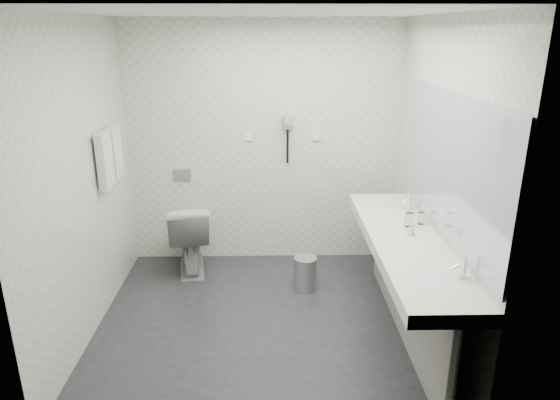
{
  "coord_description": "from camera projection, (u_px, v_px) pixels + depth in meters",
  "views": [
    {
      "loc": [
        0.07,
        -3.75,
        2.39
      ],
      "look_at": [
        0.15,
        0.15,
        1.05
      ],
      "focal_mm": 32.01,
      "sensor_mm": 36.0,
      "label": 1
    }
  ],
  "objects": [
    {
      "name": "floor",
      "position": [
        263.0,
        320.0,
        4.32
      ],
      "size": [
        2.8,
        2.8,
        0.0
      ],
      "primitive_type": "plane",
      "color": "#232327",
      "rests_on": "ground"
    },
    {
      "name": "ceiling",
      "position": [
        259.0,
        12.0,
        3.51
      ],
      "size": [
        2.8,
        2.8,
        0.0
      ],
      "primitive_type": "plane",
      "rotation": [
        3.14,
        0.0,
        0.0
      ],
      "color": "silver",
      "rests_on": "wall_back"
    },
    {
      "name": "wall_back",
      "position": [
        263.0,
        146.0,
        5.14
      ],
      "size": [
        2.8,
        0.0,
        2.8
      ],
      "primitive_type": "plane",
      "rotation": [
        1.57,
        0.0,
        0.0
      ],
      "color": "beige",
      "rests_on": "floor"
    },
    {
      "name": "wall_front",
      "position": [
        258.0,
        253.0,
        2.69
      ],
      "size": [
        2.8,
        0.0,
        2.8
      ],
      "primitive_type": "plane",
      "rotation": [
        -1.57,
        0.0,
        0.0
      ],
      "color": "beige",
      "rests_on": "floor"
    },
    {
      "name": "wall_left",
      "position": [
        82.0,
        183.0,
        3.89
      ],
      "size": [
        0.0,
        2.6,
        2.6
      ],
      "primitive_type": "plane",
      "rotation": [
        1.57,
        0.0,
        1.57
      ],
      "color": "beige",
      "rests_on": "floor"
    },
    {
      "name": "wall_right",
      "position": [
        438.0,
        181.0,
        3.94
      ],
      "size": [
        0.0,
        2.6,
        2.6
      ],
      "primitive_type": "plane",
      "rotation": [
        1.57,
        0.0,
        -1.57
      ],
      "color": "beige",
      "rests_on": "floor"
    },
    {
      "name": "vanity_counter",
      "position": [
        406.0,
        244.0,
        3.89
      ],
      "size": [
        0.55,
        2.2,
        0.1
      ],
      "primitive_type": "cube",
      "color": "silver",
      "rests_on": "floor"
    },
    {
      "name": "vanity_panel",
      "position": [
        404.0,
        292.0,
        4.03
      ],
      "size": [
        0.03,
        2.15,
        0.75
      ],
      "primitive_type": "cube",
      "color": "gray",
      "rests_on": "floor"
    },
    {
      "name": "vanity_post_near",
      "position": [
        453.0,
        377.0,
        3.05
      ],
      "size": [
        0.06,
        0.06,
        0.75
      ],
      "primitive_type": "cylinder",
      "color": "silver",
      "rests_on": "floor"
    },
    {
      "name": "vanity_post_far",
      "position": [
        381.0,
        240.0,
        5.02
      ],
      "size": [
        0.06,
        0.06,
        0.75
      ],
      "primitive_type": "cylinder",
      "color": "silver",
      "rests_on": "floor"
    },
    {
      "name": "mirror",
      "position": [
        448.0,
        163.0,
        3.69
      ],
      "size": [
        0.02,
        2.2,
        1.05
      ],
      "primitive_type": "cube",
      "color": "#B2BCC6",
      "rests_on": "wall_right"
    },
    {
      "name": "basin_near",
      "position": [
        432.0,
        280.0,
        3.27
      ],
      "size": [
        0.4,
        0.31,
        0.05
      ],
      "primitive_type": "ellipsoid",
      "color": "white",
      "rests_on": "vanity_counter"
    },
    {
      "name": "basin_far",
      "position": [
        387.0,
        211.0,
        4.5
      ],
      "size": [
        0.4,
        0.31,
        0.05
      ],
      "primitive_type": "ellipsoid",
      "color": "white",
      "rests_on": "vanity_counter"
    },
    {
      "name": "faucet_near",
      "position": [
        463.0,
        267.0,
        3.24
      ],
      "size": [
        0.04,
        0.04,
        0.15
      ],
      "primitive_type": "cylinder",
      "color": "silver",
      "rests_on": "vanity_counter"
    },
    {
      "name": "faucet_far",
      "position": [
        410.0,
        201.0,
        4.47
      ],
      "size": [
        0.04,
        0.04,
        0.15
      ],
      "primitive_type": "cylinder",
      "color": "silver",
      "rests_on": "vanity_counter"
    },
    {
      "name": "soap_bottle_a",
      "position": [
        411.0,
        230.0,
        3.92
      ],
      "size": [
        0.06,
        0.06,
        0.09
      ],
      "primitive_type": "imported",
      "rotation": [
        0.0,
        0.0,
        0.69
      ],
      "color": "silver",
      "rests_on": "vanity_counter"
    },
    {
      "name": "glass_left",
      "position": [
        409.0,
        220.0,
        4.09
      ],
      "size": [
        0.09,
        0.09,
        0.12
      ],
      "primitive_type": "cylinder",
      "rotation": [
        0.0,
        0.0,
        -0.41
      ],
      "color": "silver",
      "rests_on": "vanity_counter"
    },
    {
      "name": "glass_right",
      "position": [
        421.0,
        218.0,
        4.15
      ],
      "size": [
        0.07,
        0.07,
        0.1
      ],
      "primitive_type": "cylinder",
      "rotation": [
        0.0,
        0.0,
        -0.25
      ],
      "color": "silver",
      "rests_on": "vanity_counter"
    },
    {
      "name": "toilet",
      "position": [
        189.0,
        236.0,
        5.13
      ],
      "size": [
        0.53,
        0.79,
        0.74
      ],
      "primitive_type": "imported",
      "rotation": [
        0.0,
        0.0,
        3.3
      ],
      "color": "white",
      "rests_on": "floor"
    },
    {
      "name": "flush_plate",
      "position": [
        182.0,
        174.0,
        5.21
      ],
      "size": [
        0.18,
        0.02,
        0.12
      ],
      "primitive_type": "cube",
      "color": "#B2B5BA",
      "rests_on": "wall_back"
    },
    {
      "name": "pedal_bin",
      "position": [
        305.0,
        274.0,
        4.8
      ],
      "size": [
        0.29,
        0.29,
        0.31
      ],
      "primitive_type": "cylinder",
      "rotation": [
        0.0,
        0.0,
        -0.38
      ],
      "color": "#B2B5BA",
      "rests_on": "floor"
    },
    {
      "name": "bin_lid",
      "position": [
        305.0,
        258.0,
        4.75
      ],
      "size": [
        0.22,
        0.22,
        0.02
      ],
      "primitive_type": "cylinder",
      "color": "#B2B5BA",
      "rests_on": "pedal_bin"
    },
    {
      "name": "towel_rail",
      "position": [
        106.0,
        132.0,
        4.31
      ],
      "size": [
        0.02,
        0.62,
        0.02
      ],
      "primitive_type": "cylinder",
      "rotation": [
        1.57,
        0.0,
        0.0
      ],
      "color": "silver",
      "rests_on": "wall_left"
    },
    {
      "name": "towel_near",
      "position": [
        105.0,
        160.0,
        4.25
      ],
      "size": [
        0.07,
        0.24,
        0.48
      ],
      "primitive_type": "cube",
      "color": "silver",
      "rests_on": "towel_rail"
    },
    {
      "name": "towel_far",
      "position": [
        115.0,
        153.0,
        4.52
      ],
      "size": [
        0.07,
        0.24,
        0.48
      ],
      "primitive_type": "cube",
      "color": "silver",
      "rests_on": "towel_rail"
    },
    {
      "name": "dryer_cradle",
      "position": [
        288.0,
        122.0,
        5.04
      ],
      "size": [
        0.1,
        0.04,
        0.14
      ],
      "primitive_type": "cube",
      "color": "#9C9AA0",
      "rests_on": "wall_back"
    },
    {
      "name": "dryer_barrel",
      "position": [
        288.0,
        120.0,
        4.96
      ],
      "size": [
        0.08,
        0.14,
        0.08
      ],
      "primitive_type": "cylinder",
      "rotation": [
        1.57,
        0.0,
        0.0
      ],
      "color": "#9C9AA0",
      "rests_on": "dryer_cradle"
    },
    {
      "name": "dryer_cord",
      "position": [
        288.0,
        146.0,
        5.11
      ],
      "size": [
        0.02,
        0.02,
        0.35
      ],
      "primitive_type": "cylinder",
      "color": "black",
      "rests_on": "dryer_cradle"
    },
    {
      "name": "switch_plate_a",
      "position": [
        248.0,
        136.0,
        5.1
      ],
      "size": [
        0.09,
        0.02,
        0.09
      ],
      "primitive_type": "cube",
      "color": "white",
      "rests_on": "wall_back"
    },
    {
      "name": "switch_plate_b",
      "position": [
        317.0,
        136.0,
        5.11
      ],
      "size": [
        0.09,
        0.02,
        0.09
      ],
      "primitive_type": "cube",
      "color": "white",
      "rests_on": "wall_back"
    }
  ]
}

